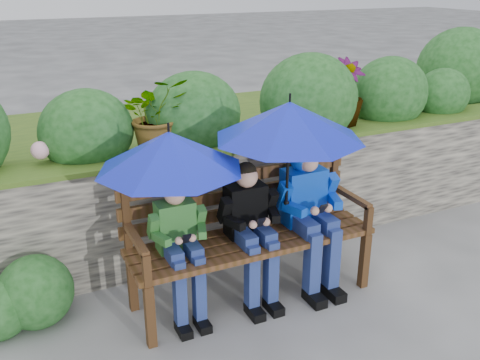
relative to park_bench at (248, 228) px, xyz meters
name	(u,v)px	position (x,y,z in m)	size (l,w,h in m)	color
ground	(245,294)	(-0.03, -0.02, -0.58)	(60.00, 60.00, 0.00)	#555554
garden_backdrop	(183,159)	(0.02, 1.56, 0.07)	(8.07, 2.88, 1.88)	#3C3A36
park_bench	(248,228)	(0.00, 0.00, 0.00)	(1.92, 0.56, 1.01)	#402814
boy_left	(180,242)	(-0.58, -0.08, 0.05)	(0.41, 0.48, 1.06)	#255F1D
boy_middle	(251,225)	(-0.02, -0.09, 0.07)	(0.45, 0.52, 1.12)	black
boy_right	(309,204)	(0.50, -0.08, 0.14)	(0.51, 0.61, 1.19)	#0825B6
umbrella_left	(170,151)	(-0.60, -0.02, 0.71)	(1.04, 1.04, 0.75)	#101EC2
umbrella_right	(289,121)	(0.27, -0.11, 0.85)	(1.12, 1.12, 0.86)	#101EC2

